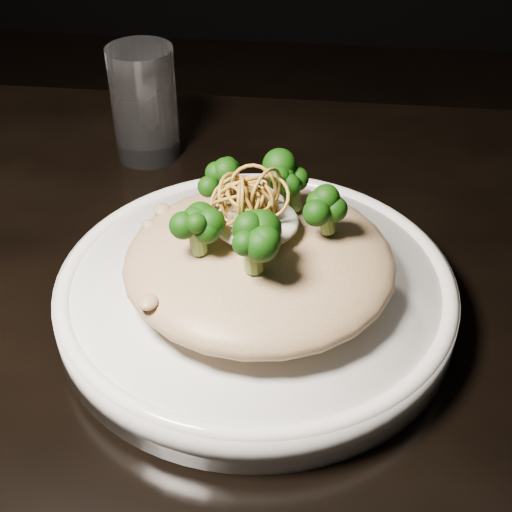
{
  "coord_description": "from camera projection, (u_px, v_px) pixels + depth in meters",
  "views": [
    {
      "loc": [
        0.07,
        -0.41,
        1.14
      ],
      "look_at": [
        0.03,
        0.01,
        0.81
      ],
      "focal_mm": 50.0,
      "sensor_mm": 36.0,
      "label": 1
    }
  ],
  "objects": [
    {
      "name": "table",
      "position": [
        225.0,
        389.0,
        0.62
      ],
      "size": [
        1.1,
        0.8,
        0.75
      ],
      "color": "black",
      "rests_on": "ground"
    },
    {
      "name": "plate",
      "position": [
        256.0,
        295.0,
        0.56
      ],
      "size": [
        0.31,
        0.31,
        0.03
      ],
      "primitive_type": "cylinder",
      "color": "white",
      "rests_on": "table"
    },
    {
      "name": "risotto",
      "position": [
        259.0,
        261.0,
        0.54
      ],
      "size": [
        0.21,
        0.21,
        0.05
      ],
      "primitive_type": "ellipsoid",
      "color": "brown",
      "rests_on": "plate"
    },
    {
      "name": "broccoli",
      "position": [
        258.0,
        205.0,
        0.51
      ],
      "size": [
        0.14,
        0.14,
        0.05
      ],
      "primitive_type": null,
      "color": "black",
      "rests_on": "risotto"
    },
    {
      "name": "cheese",
      "position": [
        256.0,
        222.0,
        0.52
      ],
      "size": [
        0.06,
        0.06,
        0.02
      ],
      "primitive_type": "ellipsoid",
      "color": "white",
      "rests_on": "risotto"
    },
    {
      "name": "shallots",
      "position": [
        248.0,
        193.0,
        0.5
      ],
      "size": [
        0.05,
        0.05,
        0.04
      ],
      "primitive_type": null,
      "color": "olive",
      "rests_on": "cheese"
    },
    {
      "name": "drinking_glass",
      "position": [
        144.0,
        104.0,
        0.73
      ],
      "size": [
        0.08,
        0.08,
        0.12
      ],
      "primitive_type": "cylinder",
      "rotation": [
        0.0,
        0.0,
        0.29
      ],
      "color": "silver",
      "rests_on": "table"
    }
  ]
}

